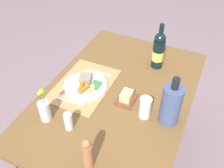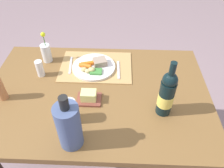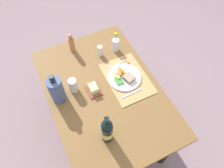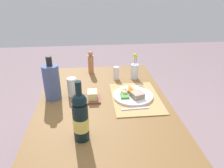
# 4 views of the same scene
# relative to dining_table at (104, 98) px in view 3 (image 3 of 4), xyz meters

# --- Properties ---
(ground_plane) EXTENTS (8.00, 8.00, 0.00)m
(ground_plane) POSITION_rel_dining_table_xyz_m (0.00, 0.00, -0.62)
(ground_plane) COLOR gray
(dining_table) EXTENTS (1.26, 0.85, 0.73)m
(dining_table) POSITION_rel_dining_table_xyz_m (0.00, 0.00, 0.00)
(dining_table) COLOR brown
(dining_table) RESTS_ON ground_plane
(placemat) EXTENTS (0.45, 0.31, 0.01)m
(placemat) POSITION_rel_dining_table_xyz_m (0.03, -0.22, 0.11)
(placemat) COLOR tan
(placemat) RESTS_ON dining_table
(dinner_plate) EXTENTS (0.27, 0.27, 0.05)m
(dinner_plate) POSITION_rel_dining_table_xyz_m (0.04, -0.20, 0.13)
(dinner_plate) COLOR silver
(dinner_plate) RESTS_ON placemat
(fork) EXTENTS (0.02, 0.17, 0.00)m
(fork) POSITION_rel_dining_table_xyz_m (-0.12, -0.18, 0.12)
(fork) COLOR silver
(fork) RESTS_ON placemat
(knife) EXTENTS (0.03, 0.17, 0.00)m
(knife) POSITION_rel_dining_table_xyz_m (0.19, -0.22, 0.12)
(knife) COLOR silver
(knife) RESTS_ON placemat
(water_tumbler) EXTENTS (0.06, 0.06, 0.13)m
(water_tumbler) POSITION_rel_dining_table_xyz_m (0.11, 0.20, 0.16)
(water_tumbler) COLOR silver
(water_tumbler) RESTS_ON dining_table
(flower_vase) EXTENTS (0.06, 0.06, 0.21)m
(flower_vase) POSITION_rel_dining_table_xyz_m (0.34, -0.27, 0.18)
(flower_vase) COLOR silver
(flower_vase) RESTS_ON dining_table
(salt_shaker) EXTENTS (0.04, 0.04, 0.10)m
(salt_shaker) POSITION_rel_dining_table_xyz_m (0.35, -0.12, 0.16)
(salt_shaker) COLOR white
(salt_shaker) RESTS_ON dining_table
(wine_bottle) EXTENTS (0.08, 0.08, 0.31)m
(wine_bottle) POSITION_rel_dining_table_xyz_m (-0.35, 0.13, 0.23)
(wine_bottle) COLOR black
(wine_bottle) RESTS_ON dining_table
(butter_dish) EXTENTS (0.13, 0.10, 0.06)m
(butter_dish) POSITION_rel_dining_table_xyz_m (0.04, 0.07, 0.13)
(butter_dish) COLOR brown
(butter_dish) RESTS_ON dining_table
(pepper_mill) EXTENTS (0.05, 0.05, 0.19)m
(pepper_mill) POSITION_rel_dining_table_xyz_m (0.50, 0.07, 0.20)
(pepper_mill) COLOR #B87347
(pepper_mill) RESTS_ON dining_table
(cooler_bottle) EXTENTS (0.11, 0.11, 0.29)m
(cooler_bottle) POSITION_rel_dining_table_xyz_m (0.08, 0.33, 0.23)
(cooler_bottle) COLOR #495A86
(cooler_bottle) RESTS_ON dining_table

